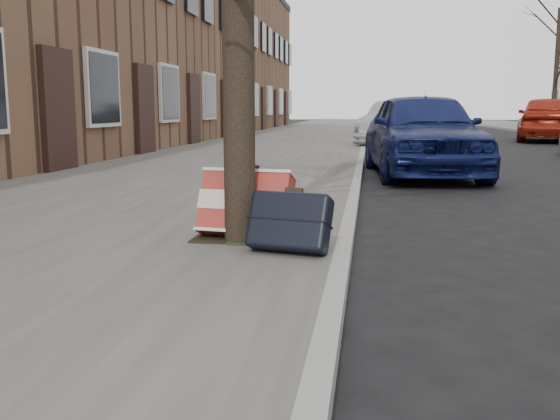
# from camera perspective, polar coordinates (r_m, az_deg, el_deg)

# --- Properties ---
(ground) EXTENTS (120.00, 120.00, 0.00)m
(ground) POSITION_cam_1_polar(r_m,az_deg,el_deg) (4.02, 23.52, -7.89)
(ground) COLOR black
(ground) RESTS_ON ground
(near_sidewalk) EXTENTS (5.00, 70.00, 0.12)m
(near_sidewalk) POSITION_cam_1_polar(r_m,az_deg,el_deg) (18.92, 0.21, 6.06)
(near_sidewalk) COLOR slate
(near_sidewalk) RESTS_ON ground
(house_near) EXTENTS (6.80, 40.00, 7.00)m
(house_near) POSITION_cam_1_polar(r_m,az_deg,el_deg) (21.60, -15.66, 15.26)
(house_near) COLOR brown
(house_near) RESTS_ON ground
(dirt_patch) EXTENTS (0.85, 0.85, 0.02)m
(dirt_patch) POSITION_cam_1_polar(r_m,az_deg,el_deg) (5.09, -2.46, -2.11)
(dirt_patch) COLOR black
(dirt_patch) RESTS_ON near_sidewalk
(suitcase_red) EXTENTS (0.76, 0.49, 0.55)m
(suitcase_red) POSITION_cam_1_polar(r_m,az_deg,el_deg) (4.87, -3.13, 0.52)
(suitcase_red) COLOR maroon
(suitcase_red) RESTS_ON near_sidewalk
(suitcase_navy) EXTENTS (0.64, 0.46, 0.45)m
(suitcase_navy) POSITION_cam_1_polar(r_m,az_deg,el_deg) (4.39, 0.89, -1.03)
(suitcase_navy) COLOR black
(suitcase_navy) RESTS_ON near_sidewalk
(car_near_front) EXTENTS (2.10, 4.37, 1.44)m
(car_near_front) POSITION_cam_1_polar(r_m,az_deg,el_deg) (10.88, 12.86, 6.89)
(car_near_front) COLOR #10184D
(car_near_front) RESTS_ON ground
(car_near_mid) EXTENTS (2.58, 4.31, 1.34)m
(car_near_mid) POSITION_cam_1_polar(r_m,az_deg,el_deg) (18.55, 10.86, 7.71)
(car_near_mid) COLOR #B4B6BD
(car_near_mid) RESTS_ON ground
(car_near_back) EXTENTS (2.46, 4.90, 1.33)m
(car_near_back) POSITION_cam_1_polar(r_m,az_deg,el_deg) (25.70, 10.24, 8.12)
(car_near_back) COLOR #38373C
(car_near_back) RESTS_ON ground
(car_far_back) EXTENTS (2.84, 4.88, 1.56)m
(car_far_back) POSITION_cam_1_polar(r_m,az_deg,el_deg) (23.45, 23.20, 7.70)
(car_far_back) COLOR maroon
(car_far_back) RESTS_ON ground
(tree_far_c) EXTENTS (0.20, 0.20, 5.44)m
(tree_far_c) POSITION_cam_1_polar(r_m,az_deg,el_deg) (31.52, 23.93, 11.63)
(tree_far_c) COLOR black
(tree_far_c) RESTS_ON far_sidewalk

